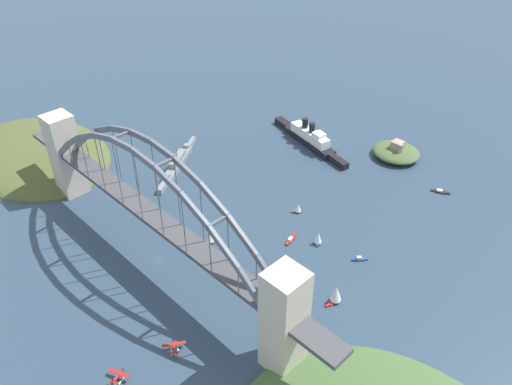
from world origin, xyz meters
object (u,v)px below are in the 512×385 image
small_boat_3 (291,239)px  small_boat_4 (298,208)px  seaplane_second_in_formation (118,376)px  seaplane_taxiing_near_bridge (174,347)px  small_boat_0 (440,191)px  ocean_liner (309,138)px  naval_cruiser (177,163)px  small_boat_5 (336,294)px  small_boat_2 (282,288)px  small_boat_7 (209,236)px  small_boat_1 (318,238)px  fort_island_mid_harbor (396,152)px  harbor_arch_bridge (152,217)px  small_boat_6 (360,259)px

small_boat_3 → small_boat_4: (-15.18, 23.64, 2.74)m
seaplane_second_in_formation → small_boat_3: seaplane_second_in_formation is taller
seaplane_taxiing_near_bridge → small_boat_0: size_ratio=0.87×
ocean_liner → naval_cruiser: size_ratio=1.33×
naval_cruiser → small_boat_5: size_ratio=5.41×
small_boat_2 → small_boat_7: bearing=179.7°
ocean_liner → small_boat_3: size_ratio=7.14×
small_boat_2 → small_boat_5: (22.85, 16.31, 0.59)m
small_boat_1 → naval_cruiser: bearing=-177.0°
fort_island_mid_harbor → seaplane_taxiing_near_bridge: 227.26m
harbor_arch_bridge → small_boat_4: size_ratio=34.13×
fort_island_mid_harbor → small_boat_4: bearing=-93.7°
fort_island_mid_harbor → small_boat_4: (-6.74, -103.97, -0.82)m
ocean_liner → seaplane_second_in_formation: ocean_liner is taller
naval_cruiser → harbor_arch_bridge: bearing=-44.0°
seaplane_second_in_formation → small_boat_2: size_ratio=0.98×
small_boat_2 → small_boat_7: 59.65m
harbor_arch_bridge → small_boat_0: size_ratio=21.18×
small_boat_2 → small_boat_3: bearing=126.1°
small_boat_3 → harbor_arch_bridge: bearing=-122.0°
small_boat_7 → small_boat_5: bearing=11.0°
seaplane_second_in_formation → small_boat_3: 126.34m
ocean_liner → small_boat_0: bearing=7.5°
fort_island_mid_harbor → small_boat_0: (47.07, -18.12, -3.62)m
small_boat_3 → small_boat_6: bearing=21.0°
seaplane_taxiing_near_bridge → small_boat_3: seaplane_taxiing_near_bridge is taller
small_boat_4 → small_boat_5: bearing=-34.0°
ocean_liner → small_boat_2: (93.32, -131.80, -0.53)m
fort_island_mid_harbor → small_boat_2: size_ratio=3.25×
naval_cruiser → small_boat_6: (153.70, 12.89, -2.32)m
seaplane_taxiing_near_bridge → small_boat_0: (24.45, 208.00, -1.22)m
fort_island_mid_harbor → small_boat_6: 122.32m
small_boat_3 → small_boat_4: size_ratio=1.61×
small_boat_0 → ocean_liner: bearing=-172.5°
harbor_arch_bridge → small_boat_0: harbor_arch_bridge is taller
small_boat_4 → small_boat_6: 55.55m
small_boat_2 → small_boat_3: 44.96m
small_boat_2 → small_boat_4: bearing=124.8°
naval_cruiser → small_boat_1: (127.55, 6.71, 1.37)m
harbor_arch_bridge → seaplane_second_in_formation: (51.21, -58.83, -29.41)m
small_boat_1 → fort_island_mid_harbor: bearing=100.5°
seaplane_second_in_formation → seaplane_taxiing_near_bridge: bearing=79.8°
small_boat_2 → small_boat_1: bearing=105.9°
ocean_liner → small_boat_4: ocean_liner is taller
small_boat_6 → small_boat_3: bearing=-159.0°
small_boat_2 → small_boat_5: small_boat_5 is taller
fort_island_mid_harbor → small_boat_7: (-24.80, -163.44, 0.34)m
small_boat_1 → small_boat_3: bearing=-146.3°
harbor_arch_bridge → small_boat_7: harbor_arch_bridge is taller
small_boat_0 → small_boat_3: bearing=-109.4°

